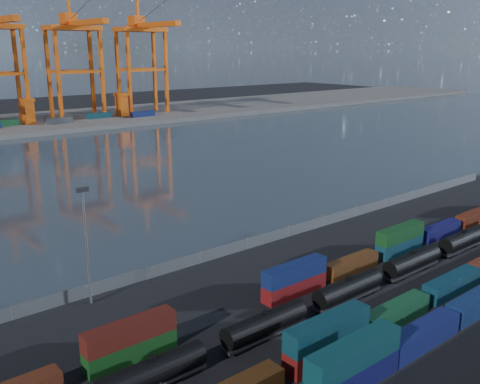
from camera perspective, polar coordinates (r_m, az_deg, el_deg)
ground at (r=77.11m, az=14.61°, el=-11.75°), size 700.00×700.00×0.00m
harbor_water at (r=158.77m, az=-17.46°, el=1.98°), size 700.00×700.00×0.00m
container_row_south at (r=66.67m, az=17.71°, el=-14.60°), size 127.82×2.53×5.39m
container_row_mid at (r=77.24m, az=18.66°, el=-10.78°), size 140.58×2.42×5.16m
container_row_north at (r=81.16m, az=8.44°, el=-8.55°), size 139.79×2.23×4.75m
tanker_string at (r=71.35m, az=7.41°, el=-11.95°), size 120.83×2.65×3.79m
waterfront_fence at (r=94.12m, az=0.78°, el=-5.54°), size 160.12×0.12×2.20m
yard_light_mast at (r=74.83m, az=-16.07°, el=-4.95°), size 1.60×0.40×16.60m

